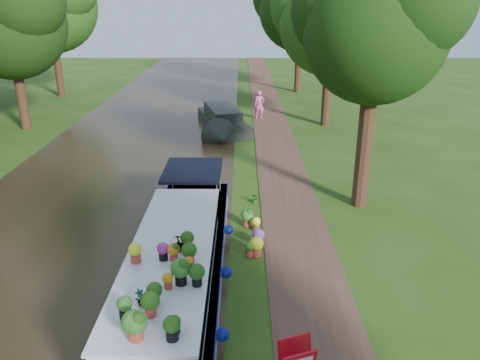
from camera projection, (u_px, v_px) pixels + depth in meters
The scene contains 11 objects.
ground at pixel (261, 243), 14.86m from camera, with size 100.00×100.00×0.00m, color #254611.
canal_water at pixel (73, 243), 14.88m from camera, with size 10.00×100.00×0.02m, color black.
towpath at pixel (299, 243), 14.85m from camera, with size 2.20×100.00×0.03m, color #4D3224.
plant_boat at pixel (173, 286), 11.17m from camera, with size 2.29×13.52×2.27m.
tree_near_overhang at pixel (376, 20), 15.31m from camera, with size 5.52×5.28×8.99m.
tree_near_mid at pixel (332, 14), 26.57m from camera, with size 6.90×6.60×9.40m.
tree_near_far at pixel (301, 2), 36.61m from camera, with size 7.59×7.26×10.30m.
tree_far_c at pixel (8, 13), 25.69m from camera, with size 7.13×6.82×9.59m.
second_boat at pixel (223, 120), 27.66m from camera, with size 3.52×7.33×1.35m.
pedestrian_pink at pixel (259, 105), 29.82m from camera, with size 0.66×0.43×1.82m, color #C14F63.
verge_plant at pixel (255, 198), 17.73m from camera, with size 0.35×0.30×0.38m, color #255E1C.
Camera 1 is at (-0.60, -13.13, 7.26)m, focal length 35.00 mm.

